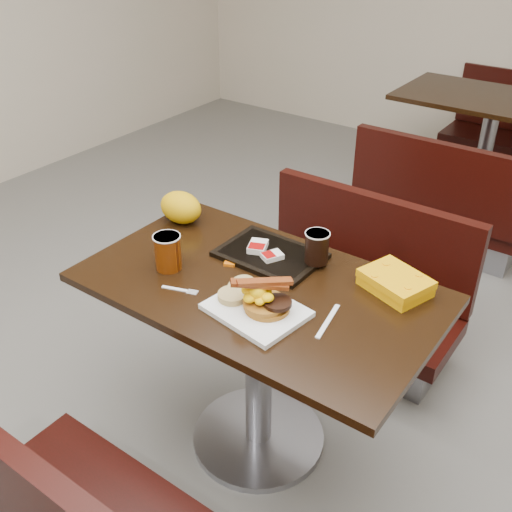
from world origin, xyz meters
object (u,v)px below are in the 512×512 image
Objects in this scene: coffee_cup_near at (168,252)px; knife at (328,321)px; fork at (175,289)px; clamshell at (395,283)px; table_near at (259,368)px; platter at (256,310)px; table_far at (484,153)px; coffee_cup_far at (317,247)px; bench_near_s at (118,507)px; tray at (270,255)px; hashbrown_sleeve_right at (272,256)px; bench_far_s at (446,192)px; paper_bag at (181,207)px; bench_near_n at (349,285)px; hashbrown_sleeve_left at (258,246)px; pancake_stack at (267,305)px.

knife is (0.61, 0.06, -0.06)m from coffee_cup_near.
clamshell reaches higher than fork.
table_near is 0.41m from platter.
table_near and table_far have the same top height.
table_far is 10.60× the size of coffee_cup_far.
clamshell is at bearing 16.94° from fork.
coffee_cup_near reaches higher than knife.
coffee_cup_far is at bearing 37.52° from coffee_cup_near.
clamshell reaches higher than bench_near_s.
fork is (-0.21, -0.19, 0.38)m from table_near.
tray is (0.14, 0.35, 0.01)m from fork.
knife is 2.56× the size of hashbrown_sleeve_right.
tray is 3.17× the size of coffee_cup_far.
hashbrown_sleeve_right is (-0.04, -1.76, 0.42)m from bench_far_s.
bench_near_n is at bearing 45.30° from paper_bag.
fork is at bearing -95.74° from bench_far_s.
clamshell reaches higher than table_near.
coffee_cup_far reaches higher than table_far.
knife is (0.29, -1.94, 0.39)m from bench_far_s.
coffee_cup_far is at bearing -87.76° from table_far.
bench_near_n is 0.86m from paper_bag.
hashbrown_sleeve_right is at bearing -44.57° from tray.
fork is at bearing -89.54° from hashbrown_sleeve_right.
tray reaches higher than table_near.
coffee_cup_far is (0.01, 0.35, 0.06)m from platter.
hashbrown_sleeve_left reaches higher than table_far.
paper_bag is at bearing 110.46° from fork.
hashbrown_sleeve_left is 0.47× the size of paper_bag.
coffee_cup_far is 0.29m from clamshell.
bench_far_s is at bearing 65.70° from fork.
bench_far_s is 5.58× the size of paper_bag.
bench_near_n is 0.70m from hashbrown_sleeve_right.
platter is at bearing -110.25° from clamshell.
paper_bag reaches higher than bench_far_s.
hashbrown_sleeve_right is 0.47m from paper_bag.
pancake_stack is at bearing 78.97° from bench_near_s.
clamshell is (0.38, -2.36, 0.40)m from table_far.
table_near is 0.70m from paper_bag.
bench_near_s is 2.78× the size of tray.
hashbrown_sleeve_left reaches higher than bench_near_s.
pancake_stack is 0.34m from tray.
platter reaches higher than bench_near_n.
bench_near_n is at bearing 97.96° from pancake_stack.
coffee_cup_near is 0.37m from tray.
table_near is at bearing -108.08° from knife.
coffee_cup_near is at bearing -96.67° from table_far.
coffee_cup_far is at bearing -152.49° from knife.
tray is 1.70× the size of clamshell.
bench_near_n is 14.02× the size of hashbrown_sleeve_right.
bench_near_s is at bearing -90.00° from bench_near_n.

